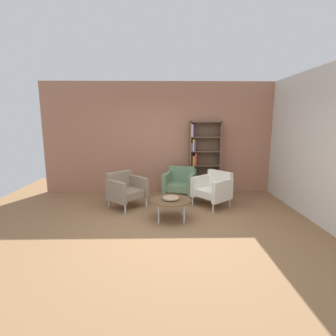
% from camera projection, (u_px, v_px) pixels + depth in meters
% --- Properties ---
extents(ground_plane, '(8.32, 8.32, 0.00)m').
position_uv_depth(ground_plane, '(167.00, 228.00, 4.67)').
color(ground_plane, olive).
extents(brick_back_panel, '(6.40, 0.12, 2.90)m').
position_uv_depth(brick_back_panel, '(166.00, 138.00, 6.82)').
color(brick_back_panel, '#A87056').
rests_on(brick_back_panel, ground_plane).
extents(plaster_right_partition, '(0.12, 5.20, 2.90)m').
position_uv_depth(plaster_right_partition, '(312.00, 145.00, 5.05)').
color(plaster_right_partition, silver).
rests_on(plaster_right_partition, ground_plane).
extents(bookshelf_tall, '(0.80, 0.30, 1.90)m').
position_uv_depth(bookshelf_tall, '(202.00, 159.00, 6.73)').
color(bookshelf_tall, brown).
rests_on(bookshelf_tall, ground_plane).
extents(coffee_table_low, '(0.80, 0.80, 0.40)m').
position_uv_depth(coffee_table_low, '(171.00, 201.00, 5.02)').
color(coffee_table_low, brown).
rests_on(coffee_table_low, ground_plane).
extents(decorative_bowl, '(0.32, 0.32, 0.05)m').
position_uv_depth(decorative_bowl, '(171.00, 198.00, 5.01)').
color(decorative_bowl, tan).
rests_on(decorative_bowl, coffee_table_low).
extents(armchair_corner_red, '(0.87, 0.83, 0.78)m').
position_uv_depth(armchair_corner_red, '(180.00, 183.00, 6.33)').
color(armchair_corner_red, slate).
rests_on(armchair_corner_red, ground_plane).
extents(armchair_spare_guest, '(0.95, 0.95, 0.78)m').
position_uv_depth(armchair_spare_guest, '(126.00, 189.00, 5.74)').
color(armchair_spare_guest, gray).
rests_on(armchair_spare_guest, ground_plane).
extents(armchair_near_window, '(0.94, 0.95, 0.78)m').
position_uv_depth(armchair_near_window, '(213.00, 188.00, 5.80)').
color(armchair_near_window, white).
rests_on(armchair_near_window, ground_plane).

